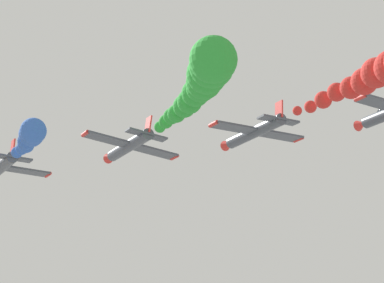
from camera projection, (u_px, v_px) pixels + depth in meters
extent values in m
cylinder|color=#474C56|center=(1.00, 167.00, 73.93)|extent=(1.16, 9.00, 1.16)
cube|color=#474C56|center=(2.00, 167.00, 73.56)|extent=(9.20, 1.90, 0.67)
cylinder|color=red|center=(48.00, 175.00, 75.50)|extent=(0.38, 1.40, 0.38)
cube|color=#474C56|center=(11.00, 158.00, 70.51)|extent=(3.80, 1.20, 0.38)
cube|color=red|center=(13.00, 148.00, 70.69)|extent=(0.23, 1.10, 1.61)
sphere|color=blue|center=(17.00, 152.00, 68.16)|extent=(1.05, 1.05, 1.05)
sphere|color=blue|center=(22.00, 149.00, 66.76)|extent=(1.07, 1.07, 1.07)
sphere|color=blue|center=(26.00, 145.00, 65.33)|extent=(1.46, 1.46, 1.46)
sphere|color=blue|center=(26.00, 141.00, 63.74)|extent=(1.52, 1.52, 1.52)
sphere|color=blue|center=(32.00, 136.00, 62.35)|extent=(1.74, 1.74, 1.74)
sphere|color=blue|center=(32.00, 134.00, 60.68)|extent=(2.05, 2.05, 2.05)
sphere|color=blue|center=(33.00, 131.00, 59.10)|extent=(2.09, 2.09, 2.09)
cylinder|color=#474C56|center=(130.00, 146.00, 72.26)|extent=(1.23, 9.00, 1.23)
cone|color=red|center=(110.00, 157.00, 76.65)|extent=(1.17, 1.20, 1.17)
cube|color=#474C56|center=(131.00, 146.00, 71.89)|extent=(9.14, 1.90, 1.38)
cylinder|color=red|center=(85.00, 133.00, 70.06)|extent=(0.40, 1.40, 0.40)
cylinder|color=red|center=(174.00, 157.00, 73.71)|extent=(0.40, 1.40, 0.40)
cube|color=#474C56|center=(146.00, 135.00, 68.84)|extent=(3.79, 1.20, 0.67)
cube|color=red|center=(148.00, 125.00, 69.05)|extent=(0.35, 1.10, 1.60)
ellipsoid|color=black|center=(123.00, 145.00, 73.97)|extent=(0.88, 2.20, 0.80)
sphere|color=green|center=(160.00, 127.00, 66.61)|extent=(1.02, 1.02, 1.02)
sphere|color=green|center=(166.00, 122.00, 65.09)|extent=(1.22, 1.22, 1.22)
sphere|color=green|center=(171.00, 116.00, 63.53)|extent=(1.37, 1.37, 1.37)
sphere|color=green|center=(176.00, 114.00, 61.88)|extent=(1.51, 1.51, 1.51)
sphere|color=green|center=(184.00, 106.00, 60.43)|extent=(1.84, 1.84, 1.84)
sphere|color=green|center=(190.00, 101.00, 58.79)|extent=(1.95, 1.95, 1.95)
sphere|color=green|center=(195.00, 93.00, 57.23)|extent=(2.11, 2.11, 2.11)
sphere|color=green|center=(201.00, 88.00, 55.58)|extent=(2.20, 2.20, 2.20)
sphere|color=green|center=(204.00, 82.00, 53.83)|extent=(2.57, 2.57, 2.57)
sphere|color=green|center=(207.00, 74.00, 52.09)|extent=(2.85, 2.85, 2.85)
sphere|color=green|center=(212.00, 66.00, 50.41)|extent=(3.05, 3.05, 3.05)
sphere|color=green|center=(213.00, 59.00, 48.56)|extent=(3.13, 3.13, 3.13)
cylinder|color=#474C56|center=(255.00, 132.00, 70.82)|extent=(1.13, 9.00, 1.13)
cone|color=red|center=(228.00, 145.00, 75.20)|extent=(1.08, 1.20, 1.08)
cube|color=#474C56|center=(257.00, 132.00, 70.44)|extent=(9.20, 1.90, 0.46)
cylinder|color=red|center=(214.00, 124.00, 68.48)|extent=(0.37, 1.40, 0.37)
cylinder|color=red|center=(298.00, 139.00, 72.41)|extent=(0.37, 1.40, 0.37)
cube|color=#474C56|center=(278.00, 120.00, 67.39)|extent=(3.80, 1.20, 0.29)
cube|color=red|center=(279.00, 110.00, 67.56)|extent=(0.19, 1.10, 1.60)
ellipsoid|color=black|center=(245.00, 132.00, 72.50)|extent=(0.82, 2.20, 0.72)
sphere|color=red|center=(297.00, 111.00, 64.73)|extent=(0.82, 0.82, 0.82)
sphere|color=red|center=(310.00, 107.00, 62.85)|extent=(1.05, 1.05, 1.05)
sphere|color=red|center=(323.00, 100.00, 60.98)|extent=(1.43, 1.43, 1.43)
sphere|color=red|center=(337.00, 92.00, 59.11)|extent=(1.50, 1.50, 1.50)
sphere|color=red|center=(351.00, 88.00, 57.17)|extent=(1.73, 1.73, 1.73)
sphere|color=red|center=(364.00, 81.00, 55.15)|extent=(2.01, 2.01, 2.01)
sphere|color=red|center=(376.00, 73.00, 53.08)|extent=(2.19, 2.19, 2.19)
cone|color=red|center=(362.00, 124.00, 71.95)|extent=(1.13, 1.20, 1.13)
cylinder|color=red|center=(360.00, 98.00, 65.30)|extent=(0.39, 1.40, 0.39)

